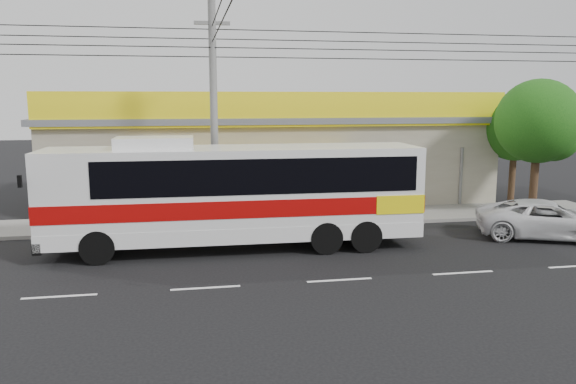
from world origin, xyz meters
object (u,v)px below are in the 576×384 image
(coach_bus, at_px, (241,189))
(motorbike_red, at_px, (87,218))
(white_car, at_px, (548,219))
(utility_pole, at_px, (212,42))
(tree_far, at_px, (518,129))
(tree_near, at_px, (541,124))

(coach_bus, relative_size, motorbike_red, 7.74)
(white_car, height_order, utility_pole, utility_pole)
(utility_pole, height_order, tree_far, utility_pole)
(coach_bus, distance_m, motorbike_red, 7.07)
(coach_bus, relative_size, tree_far, 2.32)
(motorbike_red, xyz_separation_m, utility_pole, (5.15, -0.99, 6.96))
(tree_far, bearing_deg, white_car, -111.98)
(utility_pole, xyz_separation_m, tree_far, (15.39, 3.53, -3.69))
(motorbike_red, relative_size, white_car, 0.32)
(white_car, xyz_separation_m, utility_pole, (-12.71, 3.11, 6.82))
(coach_bus, xyz_separation_m, white_car, (11.93, -0.59, -1.45))
(coach_bus, distance_m, white_car, 12.03)
(coach_bus, height_order, tree_far, tree_far)
(white_car, distance_m, utility_pole, 14.75)
(motorbike_red, bearing_deg, white_car, -132.84)
(coach_bus, relative_size, white_car, 2.51)
(utility_pole, bearing_deg, white_car, -13.75)
(coach_bus, bearing_deg, motorbike_red, 150.19)
(coach_bus, bearing_deg, utility_pole, 107.98)
(tree_near, bearing_deg, utility_pole, -177.62)
(tree_near, bearing_deg, motorbike_red, 178.90)
(coach_bus, distance_m, tree_near, 14.40)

